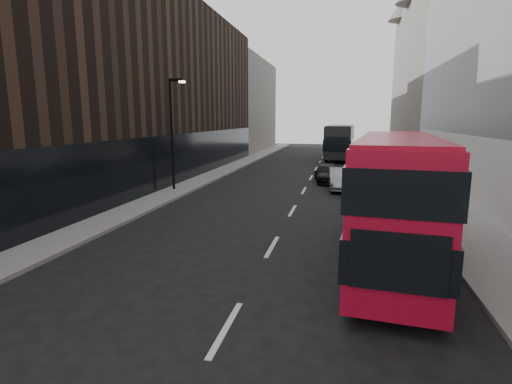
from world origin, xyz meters
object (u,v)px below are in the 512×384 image
Objects in this scene: street_lamp at (173,127)px; car_b at (341,179)px; car_a at (359,186)px; red_bus at (395,193)px; grey_bus at (340,141)px; car_c at (328,174)px.

car_b is at bearing 15.63° from street_lamp.
car_b is at bearing 113.90° from car_a.
street_lamp is 0.67× the size of red_bus.
street_lamp is at bearing -110.33° from grey_bus.
street_lamp is at bearing -168.91° from car_b.
red_bus is at bearing -85.57° from car_a.
street_lamp reaches higher than car_b.
street_lamp is 11.50m from car_b.
car_a is at bearing 1.87° from street_lamp.
red_bus reaches higher than car_c.
car_c is at bearing 105.26° from red_bus.
car_a is (11.66, 0.38, -3.49)m from street_lamp.
car_c is at bearing 103.26° from car_b.
car_a is (-0.71, 11.00, -1.61)m from red_bus.
car_a is 2.80m from car_b.
car_b is at bearing -79.96° from car_c.
red_bus is at bearing -88.24° from car_c.
grey_bus is at bearing 79.96° from car_c.
street_lamp is at bearing -155.71° from car_c.
street_lamp is at bearing -177.38° from car_a.
red_bus reaches higher than car_b.
car_a is at bearing -83.82° from grey_bus.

